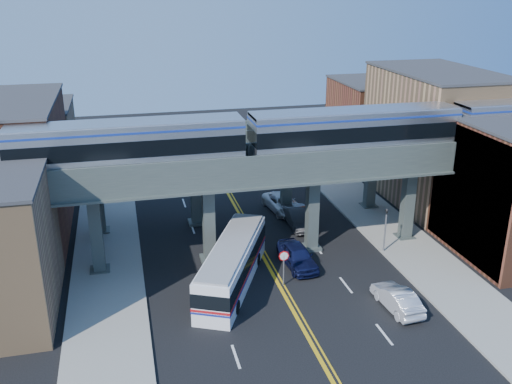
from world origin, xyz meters
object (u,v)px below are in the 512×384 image
car_lane_a (297,256)px  car_lane_c (283,203)px  transit_train (355,130)px  car_parked_curb (397,299)px  stop_sign (284,262)px  car_lane_b (298,217)px  car_lane_d (264,166)px  traffic_signal (386,225)px  transit_bus (232,265)px

car_lane_a → car_lane_c: car_lane_a is taller
transit_train → car_parked_curb: transit_train is taller
stop_sign → car_lane_b: size_ratio=0.54×
transit_train → car_parked_curb: 12.85m
car_lane_c → car_lane_a: bearing=-108.0°
stop_sign → car_lane_a: stop_sign is taller
car_lane_a → car_lane_b: size_ratio=0.99×
car_lane_a → car_lane_d: (2.92, 21.21, -0.02)m
car_lane_d → car_parked_curb: 28.29m
car_lane_d → car_parked_curb: size_ratio=1.26×
car_lane_b → car_lane_a: bearing=-107.2°
car_lane_a → transit_train: bearing=22.7°
transit_train → stop_sign: size_ratio=18.39×
stop_sign → car_lane_b: bearing=66.9°
car_parked_curb → car_lane_d: bearing=-90.9°
stop_sign → traffic_signal: 9.41m
stop_sign → car_lane_c: 13.54m
transit_train → transit_bus: bearing=-158.4°
traffic_signal → car_lane_a: 7.29m
stop_sign → car_lane_c: bearing=74.0°
transit_train → traffic_signal: (2.13, -2.00, -7.01)m
transit_bus → car_lane_d: size_ratio=2.02×
transit_train → traffic_signal: size_ratio=11.80×
car_lane_a → car_parked_curb: size_ratio=1.09×
stop_sign → car_lane_c: stop_sign is taller
car_lane_d → car_parked_curb: (1.50, -28.25, -0.08)m
stop_sign → car_lane_d: size_ratio=0.48×
car_lane_b → car_lane_c: (-0.28, 3.58, -0.08)m
car_parked_curb → car_lane_b: bearing=-84.9°
stop_sign → car_lane_c: size_ratio=0.50×
stop_sign → car_lane_a: 3.21m
car_lane_d → transit_bus: bearing=-115.9°
stop_sign → car_lane_a: (1.78, 2.50, -0.94)m
transit_bus → car_parked_curb: size_ratio=2.54×
stop_sign → car_parked_curb: 7.76m
car_lane_c → car_lane_d: (0.98, 10.74, 0.08)m
car_lane_d → car_parked_curb: bearing=-93.3°
transit_train → transit_bus: 13.43m
transit_train → transit_bus: size_ratio=4.34×
traffic_signal → car_parked_curb: traffic_signal is taller
traffic_signal → car_lane_a: (-7.12, -0.50, -1.48)m
transit_train → car_lane_d: size_ratio=8.76×
car_lane_a → stop_sign: bearing=-129.4°
car_lane_b → car_lane_d: size_ratio=0.88×
car_lane_c → car_parked_curb: (2.48, -17.51, 0.00)m
traffic_signal → car_lane_b: bearing=127.5°
transit_train → car_lane_d: (-2.07, 18.71, -8.51)m
car_lane_d → car_lane_a: bearing=-104.2°
car_lane_b → car_lane_c: 3.59m
transit_train → stop_sign: bearing=-143.5°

